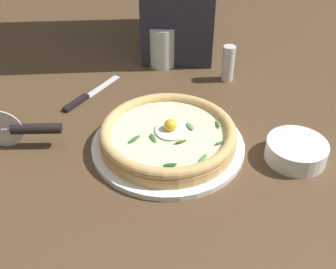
% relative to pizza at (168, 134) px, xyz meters
% --- Properties ---
extents(ground_plane, '(2.40, 2.40, 0.03)m').
position_rel_pizza_xyz_m(ground_plane, '(-0.03, 0.03, -0.05)').
color(ground_plane, brown).
rests_on(ground_plane, ground).
extents(pizza_plate, '(0.32, 0.32, 0.01)m').
position_rel_pizza_xyz_m(pizza_plate, '(0.00, -0.00, -0.03)').
color(pizza_plate, white).
rests_on(pizza_plate, ground).
extents(pizza, '(0.28, 0.28, 0.05)m').
position_rel_pizza_xyz_m(pizza, '(0.00, 0.00, 0.00)').
color(pizza, '#DEAB66').
rests_on(pizza, pizza_plate).
extents(side_bowl, '(0.12, 0.12, 0.04)m').
position_rel_pizza_xyz_m(side_bowl, '(0.02, 0.26, -0.01)').
color(side_bowl, white).
rests_on(side_bowl, ground).
extents(pizza_cutter, '(0.03, 0.17, 0.09)m').
position_rel_pizza_xyz_m(pizza_cutter, '(0.01, -0.29, 0.01)').
color(pizza_cutter, silver).
rests_on(pizza_cutter, ground).
extents(table_knife, '(0.19, 0.11, 0.01)m').
position_rel_pizza_xyz_m(table_knife, '(-0.18, -0.22, -0.03)').
color(table_knife, silver).
rests_on(table_knife, ground).
extents(drinking_glass, '(0.07, 0.07, 0.11)m').
position_rel_pizza_xyz_m(drinking_glass, '(-0.37, -0.04, 0.02)').
color(drinking_glass, silver).
rests_on(drinking_glass, ground).
extents(pepper_shaker, '(0.03, 0.03, 0.09)m').
position_rel_pizza_xyz_m(pepper_shaker, '(-0.30, 0.14, 0.02)').
color(pepper_shaker, silver).
rests_on(pepper_shaker, ground).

